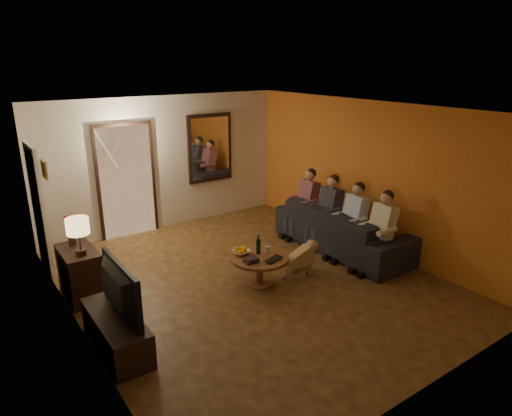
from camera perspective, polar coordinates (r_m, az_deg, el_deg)
floor at (r=7.10m, az=-0.60°, el=-9.14°), size 5.00×6.00×0.01m
ceiling at (r=6.34m, az=-0.68°, el=12.21°), size 5.00×6.00×0.01m
back_wall at (r=9.16m, az=-11.35°, el=5.50°), size 5.00×0.02×2.60m
front_wall at (r=4.63m, az=21.09°, el=-8.27°), size 5.00×0.02×2.60m
left_wall at (r=5.67m, az=-22.03°, el=-3.48°), size 0.02×6.00×2.60m
right_wall at (r=8.23m, az=13.92°, el=3.88°), size 0.02×6.00×2.60m
orange_accent at (r=8.22m, az=13.87°, el=3.87°), size 0.01×6.00×2.60m
kitchen_doorway at (r=8.92m, az=-15.89°, el=3.16°), size 1.00×0.06×2.10m
door_trim at (r=8.91m, az=-15.87°, el=3.14°), size 1.12×0.04×2.22m
fridge_glimpse at (r=9.04m, az=-14.33°, el=2.50°), size 0.45×0.03×1.70m
mirror_frame at (r=9.52m, az=-5.79°, el=7.47°), size 1.00×0.05×1.40m
mirror_glass at (r=9.49m, az=-5.70°, el=7.44°), size 0.86×0.02×1.26m
white_door at (r=7.91m, az=-25.51°, el=-0.08°), size 0.06×0.85×2.04m
framed_art at (r=6.75m, az=-24.99°, el=4.40°), size 0.03×0.28×0.24m
art_canvas at (r=6.75m, az=-24.87°, el=4.43°), size 0.01×0.22×0.18m
dresser at (r=6.98m, az=-21.13°, el=-7.64°), size 0.45×0.82×0.73m
table_lamp at (r=6.54m, az=-21.26°, el=-3.34°), size 0.30×0.30×0.54m
flower_vase at (r=6.96m, az=-22.13°, el=-2.60°), size 0.14×0.14×0.44m
tv_stand at (r=5.78m, az=-17.06°, el=-14.57°), size 0.45×1.29×0.43m
tv at (r=5.51m, az=-17.58°, el=-9.86°), size 1.12×0.15×0.64m
sofa at (r=8.25m, az=10.77°, el=-2.55°), size 2.64×1.06×0.77m
person_a at (r=7.54m, az=15.19°, el=-3.12°), size 0.60×0.40×1.20m
person_b at (r=7.91m, az=11.89°, el=-1.86°), size 0.60×0.40×1.20m
person_c at (r=8.30m, az=8.90°, el=-0.71°), size 0.60×0.40×1.20m
person_d at (r=8.72m, az=6.20°, el=0.34°), size 0.60×0.40×1.20m
dog at (r=7.22m, az=5.53°, el=-6.27°), size 0.58×0.29×0.56m
coffee_table at (r=6.94m, az=0.43°, el=-7.75°), size 1.00×1.00×0.45m
bowl at (r=6.91m, az=-1.85°, el=-5.55°), size 0.26×0.26×0.06m
oranges at (r=6.88m, az=-1.85°, el=-5.03°), size 0.20×0.20×0.08m
wine_bottle at (r=6.88m, az=0.30°, el=-4.50°), size 0.07×0.07×0.31m
wine_glass at (r=6.96m, az=1.41°, el=-5.19°), size 0.06×0.06×0.10m
book_stack at (r=6.64m, az=-0.62°, el=-6.52°), size 0.20×0.15×0.07m
laptop at (r=6.69m, az=2.54°, el=-6.55°), size 0.38×0.30×0.03m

